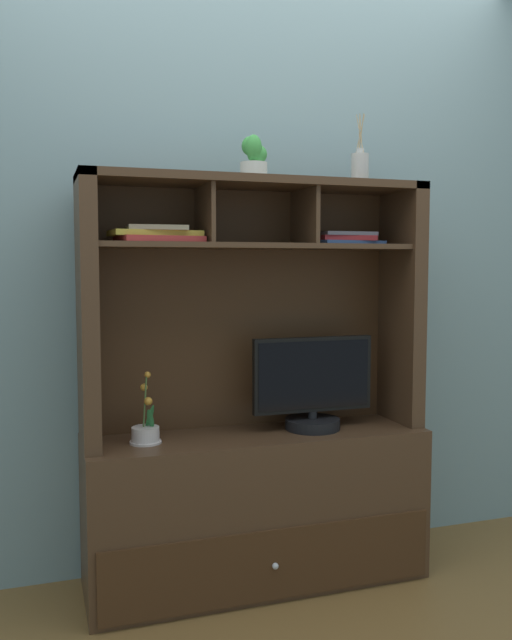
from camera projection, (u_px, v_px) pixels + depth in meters
floor_plane at (256, 581)px, 2.66m from camera, size 6.00×6.00×0.02m
back_wall at (238, 229)px, 2.77m from camera, size 6.00×0.02×2.80m
media_console at (255, 463)px, 2.62m from camera, size 1.33×0.44×1.58m
tv_monitor at (313, 389)px, 2.64m from camera, size 0.50×0.22×0.37m
potted_orchid at (146, 432)px, 2.44m from camera, size 0.12×0.12×0.26m
magazine_stack_left at (345, 239)px, 2.68m from camera, size 0.30×0.19×0.05m
magazine_stack_centre at (157, 235)px, 2.41m from camera, size 0.34×0.23×0.06m
diffuser_bottle at (360, 167)px, 2.64m from camera, size 0.07×0.07×0.27m
potted_succulent at (254, 160)px, 2.55m from camera, size 0.12×0.12×0.17m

